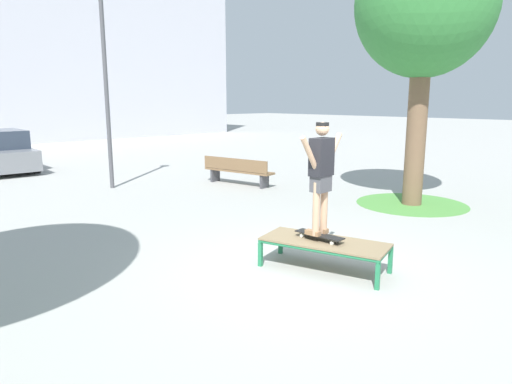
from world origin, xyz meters
TOP-DOWN VIEW (x-y plane):
  - ground_plane at (0.00, 0.00)m, footprint 120.00×120.00m
  - building_facade at (3.97, 26.30)m, footprint 30.20×4.00m
  - skate_box at (0.15, -0.22)m, footprint 1.26×2.04m
  - skateboard at (0.13, -0.13)m, footprint 0.24×0.81m
  - skater at (0.13, -0.13)m, footprint 1.00×0.30m
  - tree_near_right at (5.35, 1.06)m, footprint 3.21×3.21m
  - grass_patch_near_right at (5.35, 1.06)m, footprint 2.70×2.70m
  - park_bench at (3.98, 6.07)m, footprint 0.85×2.44m
  - light_post at (0.98, 8.28)m, footprint 0.36×0.36m

SIDE VIEW (x-z plane):
  - ground_plane at x=0.00m, z-range 0.00..0.00m
  - grass_patch_near_right at x=5.35m, z-range 0.00..0.01m
  - skate_box at x=0.15m, z-range 0.18..0.64m
  - park_bench at x=3.98m, z-range 0.03..0.86m
  - skateboard at x=0.13m, z-range 0.49..0.58m
  - skater at x=0.13m, z-range 0.68..2.38m
  - light_post at x=0.98m, z-range 0.91..6.74m
  - tree_near_right at x=5.35m, z-range 1.46..7.89m
  - building_facade at x=3.97m, z-range 0.00..11.83m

